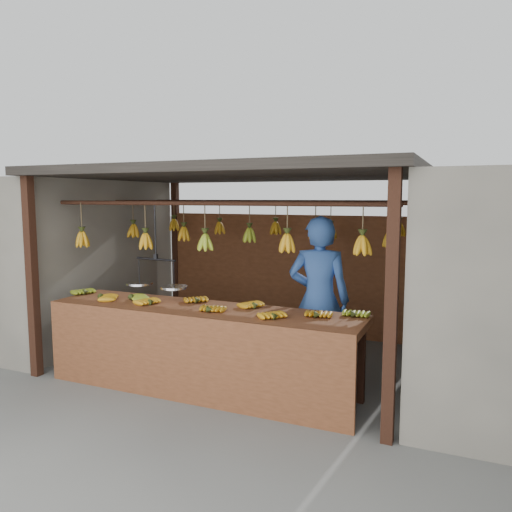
% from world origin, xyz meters
% --- Properties ---
extents(ground, '(80.00, 80.00, 0.00)m').
position_xyz_m(ground, '(0.00, 0.00, 0.00)').
color(ground, '#5B5B57').
extents(stall, '(4.30, 3.30, 2.40)m').
position_xyz_m(stall, '(0.00, 0.33, 1.97)').
color(stall, black).
rests_on(stall, ground).
extents(neighbor_left, '(3.00, 3.00, 2.30)m').
position_xyz_m(neighbor_left, '(-3.60, 0.00, 1.15)').
color(neighbor_left, slate).
rests_on(neighbor_left, ground).
extents(counter, '(3.50, 0.79, 0.96)m').
position_xyz_m(counter, '(-0.01, -1.23, 0.71)').
color(counter, brown).
rests_on(counter, ground).
extents(hanging_bananas, '(3.62, 2.24, 0.38)m').
position_xyz_m(hanging_bananas, '(0.00, 0.00, 1.61)').
color(hanging_bananas, orange).
rests_on(hanging_bananas, ground).
extents(balance_scale, '(0.79, 0.34, 0.94)m').
position_xyz_m(balance_scale, '(-0.66, -1.00, 1.12)').
color(balance_scale, black).
rests_on(balance_scale, ground).
extents(vendor, '(0.74, 0.55, 1.86)m').
position_xyz_m(vendor, '(1.05, -0.37, 0.93)').
color(vendor, '#3359A5').
rests_on(vendor, ground).
extents(bag_bundles, '(0.08, 0.26, 1.18)m').
position_xyz_m(bag_bundles, '(1.94, 1.35, 0.99)').
color(bag_bundles, red).
rests_on(bag_bundles, ground).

